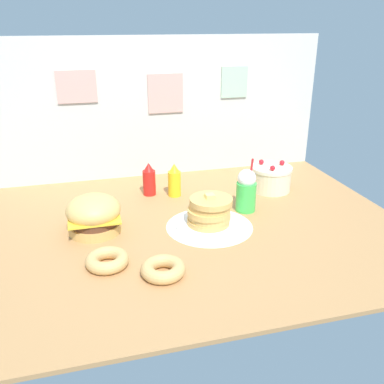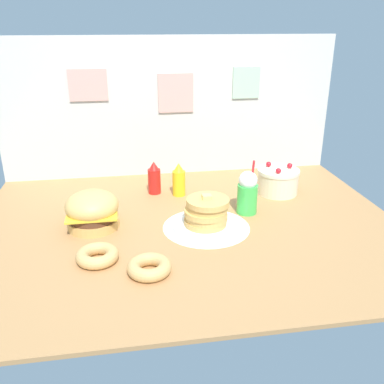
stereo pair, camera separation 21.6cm
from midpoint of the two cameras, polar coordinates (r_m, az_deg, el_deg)
ground_plane at (r=2.27m, az=-2.69°, el=-4.83°), size 2.28×1.73×0.02m
back_wall at (r=2.92m, az=-6.58°, el=11.24°), size 2.28×0.04×0.94m
doily_mat at (r=2.25m, az=-0.39°, el=-4.73°), size 0.46×0.46×0.00m
burger at (r=2.25m, az=-15.87°, el=-3.00°), size 0.28×0.28×0.20m
pancake_stack at (r=2.22m, az=-0.40°, el=-3.04°), size 0.36×0.36×0.18m
layer_cake at (r=2.73m, az=8.43°, el=1.85°), size 0.26×0.26×0.19m
ketchup_bottle at (r=2.65m, az=-8.16°, el=1.59°), size 0.08×0.08×0.21m
mustard_bottle at (r=2.62m, az=-4.84°, el=1.45°), size 0.08×0.08×0.21m
cream_soda_cup at (r=2.40m, az=4.81°, el=0.17°), size 0.12×0.12×0.32m
donut_pink_glaze at (r=1.96m, az=-14.57°, el=-8.97°), size 0.20×0.20×0.06m
donut_chocolate at (r=1.85m, az=-7.33°, el=-10.36°), size 0.20×0.20×0.06m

